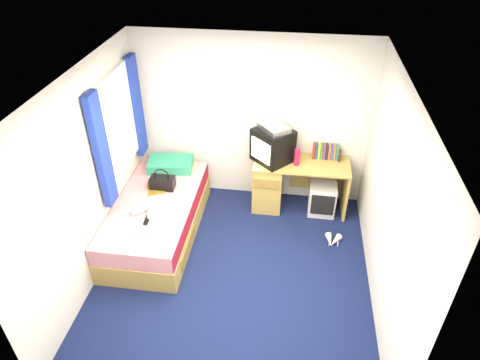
# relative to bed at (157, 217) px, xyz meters

# --- Properties ---
(ground) EXTENTS (3.40, 3.40, 0.00)m
(ground) POSITION_rel_bed_xyz_m (1.10, -0.60, -0.27)
(ground) COLOR #0C1438
(ground) RESTS_ON ground
(room_shell) EXTENTS (3.40, 3.40, 3.40)m
(room_shell) POSITION_rel_bed_xyz_m (1.10, -0.60, 1.18)
(room_shell) COLOR white
(room_shell) RESTS_ON ground
(bed) EXTENTS (1.01, 2.00, 0.54)m
(bed) POSITION_rel_bed_xyz_m (0.00, 0.00, 0.00)
(bed) COLOR tan
(bed) RESTS_ON ground
(pillow) EXTENTS (0.66, 0.46, 0.13)m
(pillow) POSITION_rel_bed_xyz_m (-0.00, 0.77, 0.34)
(pillow) COLOR teal
(pillow) RESTS_ON bed
(desk) EXTENTS (1.30, 0.55, 0.75)m
(desk) POSITION_rel_bed_xyz_m (1.56, 0.84, 0.14)
(desk) COLOR tan
(desk) RESTS_ON ground
(storage_cube) EXTENTS (0.37, 0.37, 0.46)m
(storage_cube) POSITION_rel_bed_xyz_m (2.16, 0.77, -0.04)
(storage_cube) COLOR silver
(storage_cube) RESTS_ON ground
(crt_tv) EXTENTS (0.63, 0.63, 0.46)m
(crt_tv) POSITION_rel_bed_xyz_m (1.42, 0.84, 0.71)
(crt_tv) COLOR black
(crt_tv) RESTS_ON desk
(vcr) EXTENTS (0.47, 0.49, 0.08)m
(vcr) POSITION_rel_bed_xyz_m (1.43, 0.84, 0.98)
(vcr) COLOR #A8A8AA
(vcr) RESTS_ON crt_tv
(book_row) EXTENTS (0.34, 0.13, 0.20)m
(book_row) POSITION_rel_bed_xyz_m (2.14, 1.00, 0.58)
(book_row) COLOR maroon
(book_row) RESTS_ON desk
(picture_frame) EXTENTS (0.03, 0.12, 0.14)m
(picture_frame) POSITION_rel_bed_xyz_m (2.34, 0.97, 0.55)
(picture_frame) COLOR black
(picture_frame) RESTS_ON desk
(pink_water_bottle) EXTENTS (0.09, 0.09, 0.24)m
(pink_water_bottle) POSITION_rel_bed_xyz_m (1.76, 0.77, 0.60)
(pink_water_bottle) COLOR #C21B3E
(pink_water_bottle) RESTS_ON desk
(aerosol_can) EXTENTS (0.07, 0.07, 0.19)m
(aerosol_can) POSITION_rel_bed_xyz_m (1.71, 0.88, 0.58)
(aerosol_can) COLOR silver
(aerosol_can) RESTS_ON desk
(handbag) EXTENTS (0.32, 0.18, 0.30)m
(handbag) POSITION_rel_bed_xyz_m (0.02, 0.28, 0.36)
(handbag) COLOR black
(handbag) RESTS_ON bed
(towel) EXTENTS (0.34, 0.29, 0.10)m
(towel) POSITION_rel_bed_xyz_m (0.20, -0.27, 0.32)
(towel) COLOR silver
(towel) RESTS_ON bed
(magazine) EXTENTS (0.31, 0.34, 0.01)m
(magazine) POSITION_rel_bed_xyz_m (-0.07, 0.25, 0.28)
(magazine) COLOR gold
(magazine) RESTS_ON bed
(water_bottle) EXTENTS (0.19, 0.19, 0.07)m
(water_bottle) POSITION_rel_bed_xyz_m (-0.11, -0.27, 0.31)
(water_bottle) COLOR silver
(water_bottle) RESTS_ON bed
(colour_swatch_fan) EXTENTS (0.22, 0.07, 0.01)m
(colour_swatch_fan) POSITION_rel_bed_xyz_m (0.08, -0.66, 0.28)
(colour_swatch_fan) COLOR yellow
(colour_swatch_fan) RESTS_ON bed
(remote_control) EXTENTS (0.06, 0.16, 0.02)m
(remote_control) POSITION_rel_bed_xyz_m (0.02, -0.40, 0.28)
(remote_control) COLOR black
(remote_control) RESTS_ON bed
(window_assembly) EXTENTS (0.11, 1.42, 1.40)m
(window_assembly) POSITION_rel_bed_xyz_m (-0.45, 0.30, 1.15)
(window_assembly) COLOR silver
(window_assembly) RESTS_ON room_shell
(white_heels) EXTENTS (0.22, 0.23, 0.09)m
(white_heels) POSITION_rel_bed_xyz_m (2.30, 0.11, -0.23)
(white_heels) COLOR silver
(white_heels) RESTS_ON ground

